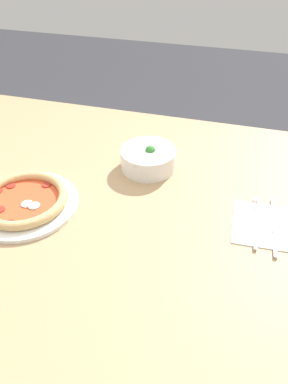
# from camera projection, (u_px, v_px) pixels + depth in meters

# --- Properties ---
(ground_plane) EXTENTS (8.00, 8.00, 0.00)m
(ground_plane) POSITION_uv_depth(u_px,v_px,m) (107.00, 342.00, 1.54)
(ground_plane) COLOR #333338
(dining_table) EXTENTS (1.34, 1.08, 0.78)m
(dining_table) POSITION_uv_depth(u_px,v_px,m) (94.00, 220.00, 1.12)
(dining_table) COLOR tan
(dining_table) RESTS_ON ground_plane
(pizza) EXTENTS (0.29, 0.29, 0.04)m
(pizza) POSITION_uv_depth(u_px,v_px,m) (24.00, 201.00, 1.02)
(pizza) COLOR white
(pizza) RESTS_ON dining_table
(bowl) EXTENTS (0.17, 0.17, 0.08)m
(bowl) POSITION_uv_depth(u_px,v_px,m) (148.00, 157.00, 1.15)
(bowl) COLOR white
(bowl) RESTS_ON dining_table
(napkin) EXTENTS (0.18, 0.18, 0.00)m
(napkin) POSITION_uv_depth(u_px,v_px,m) (266.00, 225.00, 0.96)
(napkin) COLOR white
(napkin) RESTS_ON dining_table
(fork) EXTENTS (0.02, 0.20, 0.00)m
(fork) POSITION_uv_depth(u_px,v_px,m) (256.00, 223.00, 0.97)
(fork) COLOR silver
(fork) RESTS_ON napkin
(knife) EXTENTS (0.02, 0.22, 0.01)m
(knife) POSITION_uv_depth(u_px,v_px,m) (275.00, 228.00, 0.95)
(knife) COLOR silver
(knife) RESTS_ON napkin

